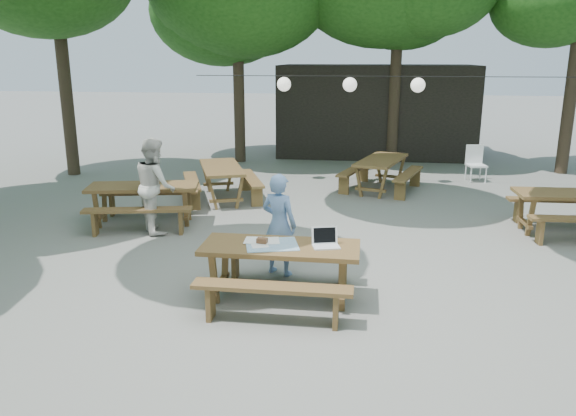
# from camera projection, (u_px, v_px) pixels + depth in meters

# --- Properties ---
(ground) EXTENTS (80.00, 80.00, 0.00)m
(ground) POSITION_uv_depth(u_px,v_px,m) (345.00, 270.00, 8.32)
(ground) COLOR slate
(ground) RESTS_ON ground
(pavilion) EXTENTS (6.00, 3.00, 2.80)m
(pavilion) POSITION_uv_depth(u_px,v_px,m) (376.00, 110.00, 17.92)
(pavilion) COLOR black
(pavilion) RESTS_ON ground
(main_picnic_table) EXTENTS (2.00, 1.58, 0.75)m
(main_picnic_table) POSITION_uv_depth(u_px,v_px,m) (280.00, 272.00, 7.19)
(main_picnic_table) COLOR brown
(main_picnic_table) RESTS_ON ground
(picnic_table_nw) EXTENTS (2.18, 1.94, 0.75)m
(picnic_table_nw) POSITION_uv_depth(u_px,v_px,m) (144.00, 204.00, 10.49)
(picnic_table_nw) COLOR brown
(picnic_table_nw) RESTS_ON ground
(picnic_table_ne) EXTENTS (2.03, 1.66, 0.75)m
(picnic_table_ne) POSITION_uv_depth(u_px,v_px,m) (573.00, 212.00, 9.92)
(picnic_table_ne) COLOR brown
(picnic_table_ne) RESTS_ON ground
(picnic_table_far_w) EXTENTS (2.15, 2.34, 0.75)m
(picnic_table_far_w) POSITION_uv_depth(u_px,v_px,m) (222.00, 182.00, 12.29)
(picnic_table_far_w) COLOR brown
(picnic_table_far_w) RESTS_ON ground
(picnic_table_far_e) EXTENTS (2.06, 2.28, 0.75)m
(picnic_table_far_e) POSITION_uv_depth(u_px,v_px,m) (381.00, 174.00, 13.16)
(picnic_table_far_e) COLOR brown
(picnic_table_far_e) RESTS_ON ground
(woman) EXTENTS (0.63, 0.53, 1.48)m
(woman) POSITION_uv_depth(u_px,v_px,m) (279.00, 225.00, 7.99)
(woman) COLOR #769BD8
(woman) RESTS_ON ground
(second_person) EXTENTS (0.98, 1.04, 1.69)m
(second_person) POSITION_uv_depth(u_px,v_px,m) (155.00, 185.00, 9.95)
(second_person) COLOR silver
(second_person) RESTS_ON ground
(plastic_chair) EXTENTS (0.51, 0.51, 0.90)m
(plastic_chair) POSITION_uv_depth(u_px,v_px,m) (476.00, 171.00, 14.16)
(plastic_chair) COLOR white
(plastic_chair) RESTS_ON ground
(laptop) EXTENTS (0.39, 0.34, 0.24)m
(laptop) POSITION_uv_depth(u_px,v_px,m) (325.00, 241.00, 7.05)
(laptop) COLOR white
(laptop) RESTS_ON main_picnic_table
(tabletop_clutter) EXTENTS (0.77, 0.70, 0.08)m
(tabletop_clutter) POSITION_uv_depth(u_px,v_px,m) (269.00, 243.00, 7.12)
(tabletop_clutter) COLOR teal
(tabletop_clutter) RESTS_ON main_picnic_table
(paper_lanterns) EXTENTS (9.00, 0.34, 0.38)m
(paper_lanterns) POSITION_uv_depth(u_px,v_px,m) (350.00, 85.00, 13.45)
(paper_lanterns) COLOR black
(paper_lanterns) RESTS_ON ground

